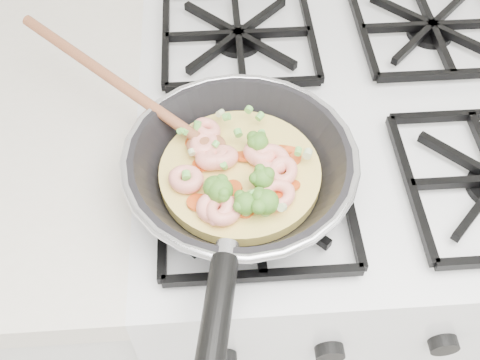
{
  "coord_description": "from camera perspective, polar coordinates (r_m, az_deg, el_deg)",
  "views": [
    {
      "loc": [
        -0.2,
        1.15,
        1.47
      ],
      "look_at": [
        -0.17,
        1.56,
        0.93
      ],
      "focal_mm": 42.58,
      "sensor_mm": 36.0,
      "label": 1
    }
  ],
  "objects": [
    {
      "name": "stove",
      "position": [
        1.17,
        7.82,
        -8.19
      ],
      "size": [
        0.6,
        0.6,
        0.92
      ],
      "color": "white",
      "rests_on": "ground"
    },
    {
      "name": "skillet",
      "position": [
        0.66,
        -0.24,
        0.86
      ],
      "size": [
        0.41,
        0.55,
        0.09
      ],
      "rotation": [
        0.0,
        0.0,
        0.22
      ],
      "color": "black",
      "rests_on": "stove"
    }
  ]
}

